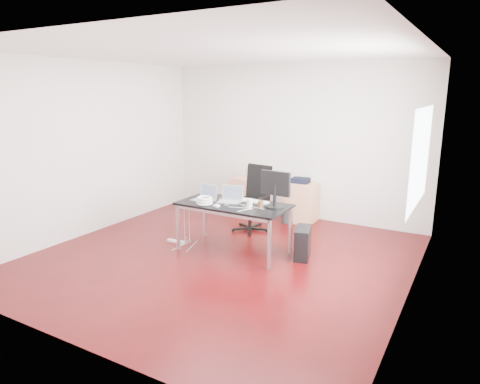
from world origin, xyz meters
The scene contains 18 objects.
room_shell centered at (0.04, 0.00, 1.40)m, with size 5.00×5.00×5.00m.
desk centered at (0.03, 0.31, 0.68)m, with size 1.60×0.80×0.73m.
office_chair centered at (-0.21, 1.38, 0.61)m, with size 0.55×0.57×1.08m.
filing_cabinet_left centered at (-0.79, 2.23, 0.35)m, with size 0.50×0.50×0.70m, color tan.
filing_cabinet_right centered at (0.33, 2.23, 0.35)m, with size 0.50×0.50×0.70m, color tan.
pc_tower centered at (1.00, 0.59, 0.22)m, with size 0.20×0.45×0.44m, color black.
wastebasket centered at (0.16, 2.02, 0.14)m, with size 0.24×0.24×0.28m, color black.
power_strip centered at (-0.95, 0.18, 0.02)m, with size 0.30×0.06×0.04m, color white.
laptop_left centered at (-0.44, 0.27, 0.79)m, with size 0.36×0.30×0.23m.
laptop_right centered at (-0.06, 0.38, 0.79)m, with size 0.37×0.32×0.23m.
monitor centered at (0.63, 0.44, 1.01)m, with size 0.45×0.26×0.51m.
keyboard centered at (0.24, 0.54, 0.74)m, with size 0.44×0.14×0.02m, color white.
cup_white centered at (0.32, 0.25, 0.79)m, with size 0.08×0.08×0.12m, color white.
cup_brown centered at (0.47, 0.29, 0.78)m, with size 0.08×0.08×0.10m, color #50321B.
cable_coil centered at (-0.31, 0.08, 0.78)m, with size 0.24×0.24×0.11m.
power_adapter centered at (-0.09, 0.05, 0.74)m, with size 0.07×0.07×0.03m, color white.
speaker centered at (-0.80, 2.27, 0.79)m, with size 0.09×0.08×0.18m, color #9E9E9E.
navy_garment centered at (0.28, 2.27, 0.74)m, with size 0.30×0.24×0.09m, color black.
Camera 1 is at (3.06, -4.83, 2.31)m, focal length 32.00 mm.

